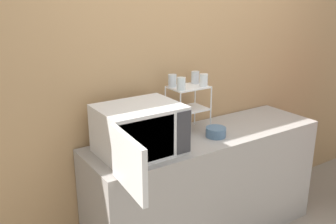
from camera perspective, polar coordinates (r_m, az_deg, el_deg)
wall_back at (r=2.94m, az=2.38°, el=6.07°), size 8.00×0.06×2.60m
counter at (r=3.01m, az=5.76°, el=-11.24°), size 1.88×0.55×0.89m
microwave at (r=2.42m, az=-4.44°, el=-2.87°), size 0.60×0.83×0.32m
dish_rack at (r=2.78m, az=3.10°, el=1.94°), size 0.29×0.21×0.35m
glass_front_left at (r=2.64m, az=2.02°, el=4.33°), size 0.06×0.06×0.09m
glass_back_right at (r=2.85m, az=4.17°, el=5.31°), size 0.06×0.06×0.09m
glass_front_right at (r=2.76m, az=5.45°, el=4.87°), size 0.06×0.06×0.09m
glass_back_left at (r=2.73m, az=0.66°, el=4.82°), size 0.06×0.06×0.09m
bowl at (r=2.76m, az=7.31°, el=-3.08°), size 0.15×0.15×0.07m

